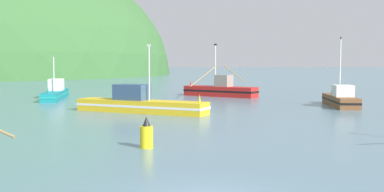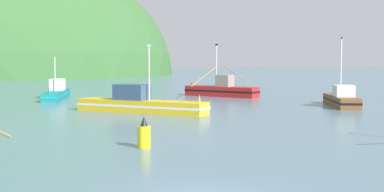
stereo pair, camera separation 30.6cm
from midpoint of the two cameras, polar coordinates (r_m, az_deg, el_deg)
fishing_boat_teal at (r=57.26m, az=-15.72°, el=0.40°), size 2.40×10.66×5.06m
fishing_boat_brown at (r=48.42m, az=17.62°, el=-0.36°), size 2.97×8.28×6.74m
fishing_boat_yellow at (r=41.06m, az=-6.10°, el=-0.91°), size 11.60×7.58×5.81m
fishing_boat_red at (r=59.08m, az=3.71°, el=0.74°), size 8.95×10.90×6.51m
channel_buoy at (r=24.42m, az=-5.40°, el=-4.64°), size 0.66×0.66×1.62m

